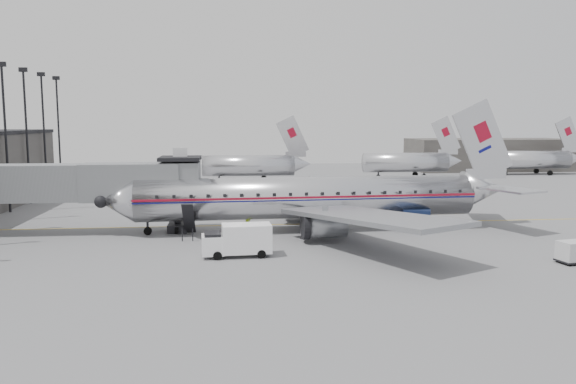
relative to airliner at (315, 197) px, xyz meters
name	(u,v)px	position (x,y,z in m)	size (l,w,h in m)	color
ground	(291,238)	(-2.41, -3.03, -2.85)	(160.00, 160.00, 0.00)	slate
hangar	(488,154)	(42.59, 56.97, 0.15)	(30.00, 12.00, 6.00)	#3D3A38
apron_line	(317,224)	(0.59, 2.97, -2.85)	(0.15, 60.00, 0.01)	gold
jet_bridge	(87,184)	(-19.07, 0.64, 1.33)	(21.00, 6.20, 7.10)	slate
distant_aircraft_near	(250,165)	(-4.21, 38.97, -0.12)	(16.39, 3.20, 10.26)	silver
distant_aircraft_mid	(406,162)	(21.79, 42.97, -0.12)	(16.39, 3.20, 10.26)	silver
distant_aircraft_far	(531,159)	(45.79, 46.97, -0.12)	(16.39, 3.20, 10.26)	silver
airliner	(315,197)	(0.00, 0.00, 0.00)	(35.87, 33.20, 11.34)	silver
service_van	(238,240)	(-6.78, -8.81, -1.68)	(4.86, 2.13, 2.24)	white
baggage_cart_navy	(417,219)	(8.64, -1.03, -1.87)	(2.83, 2.51, 1.84)	#0D1836
baggage_cart_white	(573,252)	(15.16, -13.03, -2.07)	(2.10, 1.74, 1.47)	#BDBEC0
ramp_worker	(248,222)	(-5.81, -0.03, -2.05)	(0.59, 0.39, 1.61)	#BAEA1B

